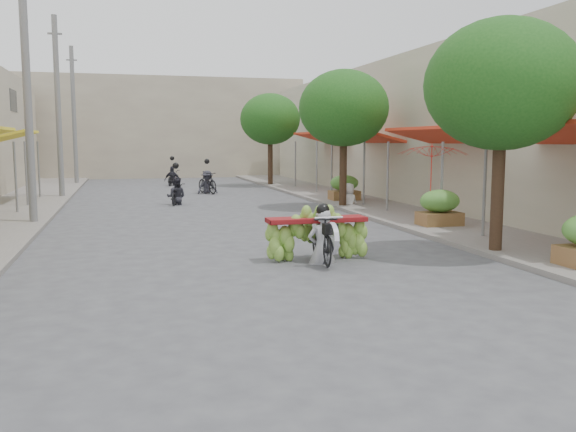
{
  "coord_description": "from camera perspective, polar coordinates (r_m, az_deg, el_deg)",
  "views": [
    {
      "loc": [
        -2.67,
        -7.91,
        2.57
      ],
      "look_at": [
        0.42,
        3.58,
        1.1
      ],
      "focal_mm": 38.0,
      "sensor_mm": 36.0,
      "label": 1
    }
  ],
  "objects": [
    {
      "name": "ground",
      "position": [
        8.74,
        3.48,
        -10.08
      ],
      "size": [
        120.0,
        120.0,
        0.0
      ],
      "primitive_type": "plane",
      "color": "#535358",
      "rests_on": "ground"
    },
    {
      "name": "sidewalk_right",
      "position": [
        24.99,
        7.79,
        1.21
      ],
      "size": [
        4.0,
        60.0,
        0.12
      ],
      "primitive_type": "cube",
      "color": "gray",
      "rests_on": "ground"
    },
    {
      "name": "shophouse_row_right",
      "position": [
        26.37,
        18.91,
        7.6
      ],
      "size": [
        9.77,
        40.0,
        6.0
      ],
      "color": "#B8B198",
      "rests_on": "ground"
    },
    {
      "name": "far_building",
      "position": [
        46.0,
        -11.84,
        8.05
      ],
      "size": [
        20.0,
        6.0,
        7.0
      ],
      "primitive_type": "cube",
      "color": "#B1A48C",
      "rests_on": "ground"
    },
    {
      "name": "utility_pole_mid",
      "position": [
        20.15,
        -23.22,
        10.62
      ],
      "size": [
        0.6,
        0.24,
        8.0
      ],
      "color": "slate",
      "rests_on": "ground"
    },
    {
      "name": "utility_pole_far",
      "position": [
        29.08,
        -20.71,
        9.46
      ],
      "size": [
        0.6,
        0.24,
        8.0
      ],
      "color": "slate",
      "rests_on": "ground"
    },
    {
      "name": "utility_pole_back",
      "position": [
        38.04,
        -19.39,
        8.84
      ],
      "size": [
        0.6,
        0.24,
        8.0
      ],
      "color": "slate",
      "rests_on": "ground"
    },
    {
      "name": "street_tree_near",
      "position": [
        14.44,
        19.4,
        11.47
      ],
      "size": [
        3.4,
        3.4,
        5.25
      ],
      "color": "#3A2719",
      "rests_on": "ground"
    },
    {
      "name": "street_tree_mid",
      "position": [
        23.38,
        5.24,
        9.99
      ],
      "size": [
        3.4,
        3.4,
        5.25
      ],
      "color": "#3A2719",
      "rests_on": "ground"
    },
    {
      "name": "street_tree_far",
      "position": [
        34.88,
        -1.68,
        9.03
      ],
      "size": [
        3.4,
        3.4,
        5.25
      ],
      "color": "#3A2719",
      "rests_on": "ground"
    },
    {
      "name": "produce_crate_mid",
      "position": [
        18.31,
        14.01,
        1.01
      ],
      "size": [
        1.2,
        0.88,
        1.16
      ],
      "color": "brown",
      "rests_on": "ground"
    },
    {
      "name": "produce_crate_far",
      "position": [
        25.57,
        5.29,
        2.85
      ],
      "size": [
        1.2,
        0.88,
        1.16
      ],
      "color": "brown",
      "rests_on": "ground"
    },
    {
      "name": "banana_motorbike",
      "position": [
        12.98,
        2.99,
        -1.21
      ],
      "size": [
        2.2,
        1.9,
        2.14
      ],
      "color": "black",
      "rests_on": "ground"
    },
    {
      "name": "market_umbrella",
      "position": [
        18.36,
        13.42,
        6.72
      ],
      "size": [
        2.21,
        2.21,
        1.85
      ],
      "rotation": [
        0.0,
        0.0,
        0.09
      ],
      "color": "red",
      "rests_on": "ground"
    },
    {
      "name": "pedestrian",
      "position": [
        23.86,
        5.7,
        3.09
      ],
      "size": [
        0.88,
        0.61,
        1.64
      ],
      "rotation": [
        0.0,
        0.0,
        3.31
      ],
      "color": "white",
      "rests_on": "ground"
    },
    {
      "name": "bg_motorbike_a",
      "position": [
        25.05,
        -10.43,
        2.8
      ],
      "size": [
        0.96,
        1.58,
        1.95
      ],
      "color": "black",
      "rests_on": "ground"
    },
    {
      "name": "bg_motorbike_b",
      "position": [
        30.1,
        -7.57,
        3.66
      ],
      "size": [
        1.18,
        1.92,
        1.95
      ],
      "color": "black",
      "rests_on": "ground"
    },
    {
      "name": "bg_motorbike_c",
      "position": [
        35.86,
        -10.77,
        4.09
      ],
      "size": [
        1.11,
        1.67,
        1.95
      ],
      "color": "black",
      "rests_on": "ground"
    }
  ]
}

